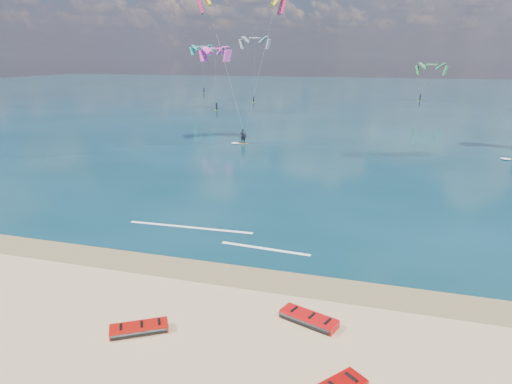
# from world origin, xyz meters

# --- Properties ---
(ground) EXTENTS (320.00, 320.00, 0.00)m
(ground) POSITION_xyz_m (0.00, 40.00, 0.00)
(ground) COLOR tan
(ground) RESTS_ON ground
(wet_sand_strip) EXTENTS (320.00, 2.40, 0.01)m
(wet_sand_strip) POSITION_xyz_m (0.00, 3.00, 0.00)
(wet_sand_strip) COLOR olive
(wet_sand_strip) RESTS_ON ground
(sea) EXTENTS (320.00, 200.00, 0.04)m
(sea) POSITION_xyz_m (0.00, 104.00, 0.02)
(sea) COLOR #082B31
(sea) RESTS_ON ground
(packed_kite_left) EXTENTS (2.54, 2.09, 0.37)m
(packed_kite_left) POSITION_xyz_m (1.23, -2.49, 0.00)
(packed_kite_left) COLOR #A71008
(packed_kite_left) RESTS_ON ground
(packed_kite_mid) EXTENTS (2.72, 1.87, 0.40)m
(packed_kite_mid) POSITION_xyz_m (7.32, -0.04, 0.00)
(packed_kite_mid) COLOR red
(packed_kite_mid) RESTS_ON ground
(kitesurfer_main) EXTENTS (9.49, 10.10, 17.82)m
(kitesurfer_main) POSITION_xyz_m (-5.49, 31.26, 9.08)
(kitesurfer_main) COLOR gold
(kitesurfer_main) RESTS_ON sea
(shoreline_foam) EXTENTS (11.73, 2.36, 0.01)m
(shoreline_foam) POSITION_xyz_m (0.63, 7.40, 0.04)
(shoreline_foam) COLOR white
(shoreline_foam) RESTS_ON ground
(distant_kites) EXTENTS (83.59, 39.65, 13.42)m
(distant_kites) POSITION_xyz_m (-5.31, 80.26, 5.87)
(distant_kites) COLOR gray
(distant_kites) RESTS_ON ground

